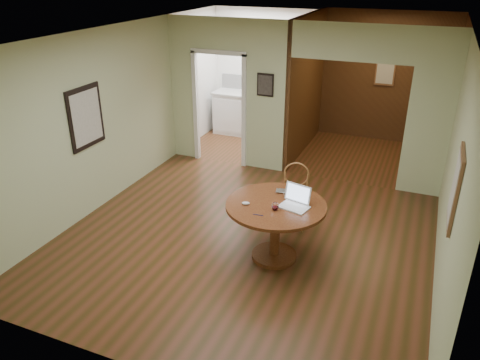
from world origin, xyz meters
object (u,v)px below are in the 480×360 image
at_px(chair, 295,192).
at_px(closed_laptop, 287,193).
at_px(open_laptop, 296,201).
at_px(dining_table, 275,218).

distance_m(chair, closed_laptop, 0.66).
xyz_separation_m(chair, open_laptop, (0.25, -0.87, 0.32)).
bearing_deg(open_laptop, closed_laptop, 139.67).
bearing_deg(dining_table, closed_laptop, 81.84).
relative_size(dining_table, open_laptop, 3.17).
bearing_deg(open_laptop, dining_table, -152.14).
distance_m(dining_table, closed_laptop, 0.39).
height_order(dining_table, open_laptop, open_laptop).
relative_size(open_laptop, closed_laptop, 1.32).
bearing_deg(closed_laptop, chair, 82.48).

